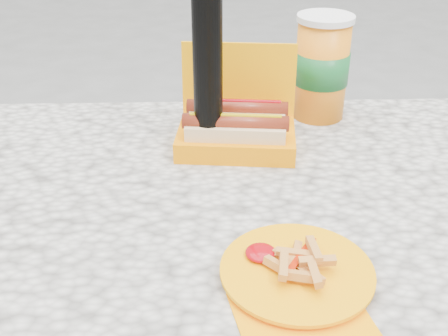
{
  "coord_description": "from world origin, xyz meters",
  "views": [
    {
      "loc": [
        -0.0,
        -0.73,
        1.23
      ],
      "look_at": [
        0.02,
        0.02,
        0.8
      ],
      "focal_mm": 45.0,
      "sensor_mm": 36.0,
      "label": 1
    }
  ],
  "objects": [
    {
      "name": "picnic_table",
      "position": [
        0.0,
        0.0,
        0.64
      ],
      "size": [
        1.2,
        0.8,
        0.75
      ],
      "color": "beige",
      "rests_on": "ground"
    },
    {
      "name": "hotdog_box",
      "position": [
        0.05,
        0.19,
        0.79
      ],
      "size": [
        0.23,
        0.17,
        0.17
      ],
      "rotation": [
        0.0,
        0.0,
        -0.1
      ],
      "color": "#FF9F00",
      "rests_on": "picnic_table"
    },
    {
      "name": "fries_plate",
      "position": [
        0.11,
        -0.19,
        0.76
      ],
      "size": [
        0.2,
        0.28,
        0.04
      ],
      "rotation": [
        0.0,
        0.0,
        0.29
      ],
      "color": "#FF9800",
      "rests_on": "picnic_table"
    },
    {
      "name": "soda_cup",
      "position": [
        0.23,
        0.32,
        0.85
      ],
      "size": [
        0.11,
        0.11,
        0.21
      ],
      "rotation": [
        0.0,
        0.0,
        -0.24
      ],
      "color": "orange",
      "rests_on": "picnic_table"
    }
  ]
}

